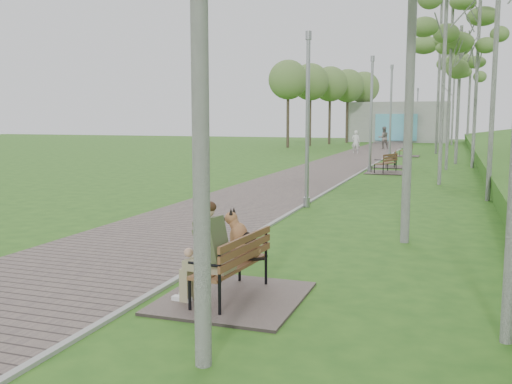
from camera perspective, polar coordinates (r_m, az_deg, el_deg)
ground at (r=10.30m, az=-3.62°, el=-6.33°), size 120.00×120.00×0.00m
walkway at (r=31.33m, az=8.68°, el=2.92°), size 3.50×67.00×0.04m
kerb at (r=31.06m, az=11.86°, el=2.82°), size 0.10×67.00×0.05m
building_north at (r=60.44m, az=14.07°, el=6.80°), size 10.00×5.20×4.00m
bench_main at (r=7.75m, az=-3.09°, el=-7.53°), size 1.83×2.03×1.60m
bench_second at (r=26.02m, az=12.83°, el=2.30°), size 1.75×1.94×1.07m
bench_third at (r=29.12m, az=13.34°, el=2.80°), size 1.67×1.85×1.02m
bench_far at (r=37.52m, az=14.77°, el=3.73°), size 1.55×1.73×0.95m
lamp_post_near at (r=15.59m, az=5.17°, el=6.54°), size 0.18×0.18×4.73m
lamp_post_second at (r=26.13m, az=11.43°, el=7.21°), size 0.20×0.20×5.15m
lamp_post_third at (r=36.18m, az=13.31°, el=7.55°), size 0.22×0.22×5.64m
lamp_post_far at (r=59.78m, az=15.80°, el=7.23°), size 0.21×0.21×5.37m
pedestrian_near at (r=39.56m, az=9.94°, el=4.94°), size 0.60×0.41×1.59m
pedestrian_far at (r=45.92m, az=12.63°, el=5.31°), size 1.05×0.96×1.75m
birch_mid_b at (r=30.29m, az=21.46°, el=16.07°), size 2.27×2.27×9.24m
birch_mid_c at (r=28.53m, az=19.01°, el=15.21°), size 2.48×2.48×8.27m
birch_far_a at (r=32.32m, az=19.78°, el=13.08°), size 2.24×2.24×7.46m
birch_far_b at (r=41.35m, az=18.02°, el=15.44°), size 2.86×2.86×10.77m
birch_distant_a at (r=54.11m, az=19.25°, el=11.44°), size 2.41×2.41×8.40m
birch_distant_b at (r=60.72m, az=20.69°, el=12.07°), size 2.92×2.92×9.98m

